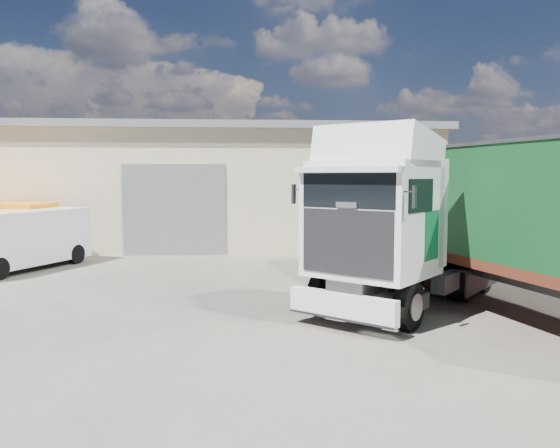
{
  "coord_description": "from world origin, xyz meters",
  "views": [
    {
      "loc": [
        0.54,
        -11.67,
        3.11
      ],
      "look_at": [
        1.65,
        3.0,
        1.83
      ],
      "focal_mm": 35.0,
      "sensor_mm": 36.0,
      "label": 1
    }
  ],
  "objects": [
    {
      "name": "ground",
      "position": [
        0.0,
        0.0,
        0.0
      ],
      "size": [
        120.0,
        120.0,
        0.0
      ],
      "primitive_type": "plane",
      "color": "#282520",
      "rests_on": "ground"
    },
    {
      "name": "warehouse",
      "position": [
        -6.0,
        16.0,
        2.66
      ],
      "size": [
        30.6,
        12.6,
        5.42
      ],
      "color": "#BEAD92",
      "rests_on": "ground"
    },
    {
      "name": "tractor_unit",
      "position": [
        3.95,
        0.46,
        1.77
      ],
      "size": [
        5.87,
        6.15,
        4.21
      ],
      "rotation": [
        0.0,
        0.0,
        -0.73
      ],
      "color": "black",
      "rests_on": "ground"
    },
    {
      "name": "box_trailer",
      "position": [
        6.7,
        0.96,
        2.36
      ],
      "size": [
        4.96,
        11.88,
        3.86
      ],
      "rotation": [
        0.0,
        0.0,
        0.22
      ],
      "color": "#2D2D30",
      "rests_on": "ground"
    },
    {
      "name": "panel_van",
      "position": [
        -6.88,
        6.81,
        1.02
      ],
      "size": [
        3.82,
        5.22,
        1.98
      ],
      "rotation": [
        0.0,
        0.0,
        -0.44
      ],
      "color": "black",
      "rests_on": "ground"
    },
    {
      "name": "orange_skip",
      "position": [
        -8.0,
        8.79,
        0.93
      ],
      "size": [
        3.76,
        2.72,
        2.14
      ],
      "rotation": [
        0.0,
        0.0,
        -0.18
      ],
      "color": "#2D2D30",
      "rests_on": "ground"
    }
  ]
}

